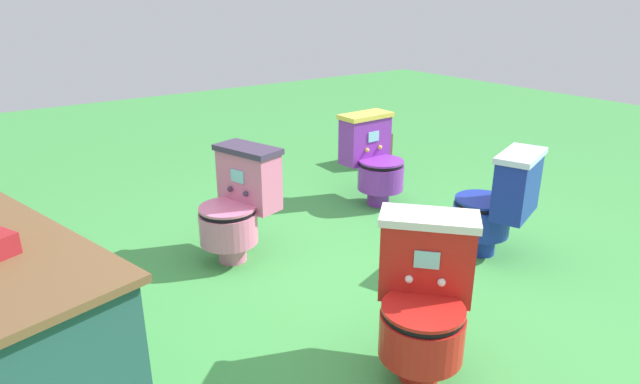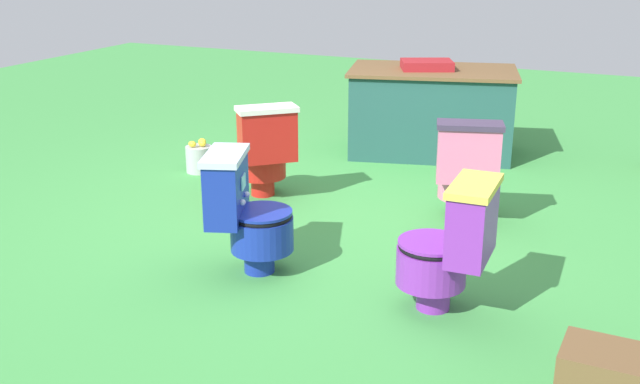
{
  "view_description": "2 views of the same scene",
  "coord_description": "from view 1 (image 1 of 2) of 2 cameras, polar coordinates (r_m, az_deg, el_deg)",
  "views": [
    {
      "loc": [
        -1.98,
        1.85,
        1.64
      ],
      "look_at": [
        0.61,
        -0.01,
        0.46
      ],
      "focal_mm": 30.3,
      "sensor_mm": 36.0,
      "label": 1
    },
    {
      "loc": [
        2.04,
        -4.52,
        1.89
      ],
      "look_at": [
        0.29,
        -0.61,
        0.43
      ],
      "focal_mm": 42.49,
      "sensor_mm": 36.0,
      "label": 2
    }
  ],
  "objects": [
    {
      "name": "toilet_red",
      "position": [
        2.47,
        10.92,
        -10.96
      ],
      "size": [
        0.63,
        0.63,
        0.73
      ],
      "rotation": [
        0.0,
        0.0,
        0.74
      ],
      "color": "red",
      "rests_on": "ground"
    },
    {
      "name": "toilet_pink",
      "position": [
        3.49,
        -8.67,
        -1.27
      ],
      "size": [
        0.52,
        0.59,
        0.73
      ],
      "rotation": [
        0.0,
        0.0,
        0.29
      ],
      "color": "pink",
      "rests_on": "ground"
    },
    {
      "name": "toilet_purple",
      "position": [
        4.41,
        5.68,
        3.49
      ],
      "size": [
        0.5,
        0.44,
        0.73
      ],
      "rotation": [
        0.0,
        0.0,
        1.6
      ],
      "color": "purple",
      "rests_on": "ground"
    },
    {
      "name": "ground",
      "position": [
        3.16,
        6.39,
        -11.0
      ],
      "size": [
        14.0,
        14.0,
        0.0
      ],
      "primitive_type": "plane",
      "color": "#429947"
    },
    {
      "name": "small_crate",
      "position": [
        5.5,
        5.37,
        4.66
      ],
      "size": [
        0.35,
        0.3,
        0.33
      ],
      "primitive_type": "cube",
      "rotation": [
        0.0,
        0.0,
        1.53
      ],
      "color": "brown",
      "rests_on": "ground"
    },
    {
      "name": "toilet_blue",
      "position": [
        3.64,
        18.18,
        -1.15
      ],
      "size": [
        0.6,
        0.54,
        0.73
      ],
      "rotation": [
        0.0,
        0.0,
        5.06
      ],
      "color": "#192D9E",
      "rests_on": "ground"
    }
  ]
}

